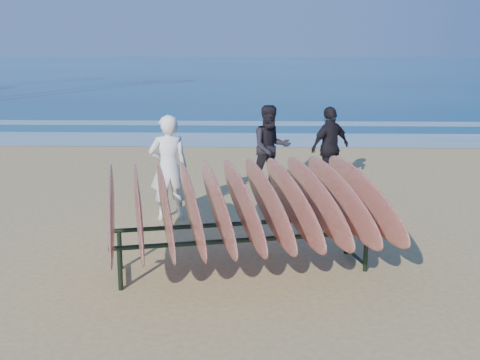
{
  "coord_description": "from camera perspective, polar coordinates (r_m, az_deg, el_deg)",
  "views": [
    {
      "loc": [
        0.24,
        -7.05,
        2.77
      ],
      "look_at": [
        0.0,
        0.8,
        0.95
      ],
      "focal_mm": 45.0,
      "sensor_mm": 36.0,
      "label": 1
    }
  ],
  "objects": [
    {
      "name": "ground",
      "position": [
        7.57,
        -0.19,
        -8.4
      ],
      "size": [
        120.0,
        120.0,
        0.0
      ],
      "primitive_type": "plane",
      "color": "tan",
      "rests_on": "ground"
    },
    {
      "name": "person_white",
      "position": [
        9.49,
        -6.79,
        1.18
      ],
      "size": [
        0.68,
        0.53,
        1.66
      ],
      "primitive_type": "imported",
      "rotation": [
        0.0,
        0.0,
        3.38
      ],
      "color": "white",
      "rests_on": "ground"
    },
    {
      "name": "foam_near",
      "position": [
        17.27,
        0.95,
        3.85
      ],
      "size": [
        160.0,
        160.0,
        0.0
      ],
      "primitive_type": "plane",
      "color": "white",
      "rests_on": "ground"
    },
    {
      "name": "ocean",
      "position": [
        62.11,
        1.58,
        10.5
      ],
      "size": [
        160.0,
        160.0,
        0.0
      ],
      "primitive_type": "plane",
      "color": "navy",
      "rests_on": "ground"
    },
    {
      "name": "foam_far",
      "position": [
        20.73,
        1.1,
        5.4
      ],
      "size": [
        160.0,
        160.0,
        0.0
      ],
      "primitive_type": "plane",
      "color": "white",
      "rests_on": "ground"
    },
    {
      "name": "surfboard_rack",
      "position": [
        7.26,
        0.23,
        -2.23
      ],
      "size": [
        3.7,
        3.35,
        1.35
      ],
      "rotation": [
        0.0,
        0.0,
        0.23
      ],
      "color": "black",
      "rests_on": "ground"
    },
    {
      "name": "person_dark_b",
      "position": [
        11.66,
        8.53,
        3.09
      ],
      "size": [
        0.96,
        0.86,
        1.56
      ],
      "primitive_type": "imported",
      "rotation": [
        0.0,
        0.0,
        3.79
      ],
      "color": "black",
      "rests_on": "ground"
    },
    {
      "name": "person_dark_a",
      "position": [
        11.4,
        2.93,
        3.09
      ],
      "size": [
        0.92,
        0.81,
        1.6
      ],
      "primitive_type": "imported",
      "rotation": [
        0.0,
        0.0,
        0.3
      ],
      "color": "black",
      "rests_on": "ground"
    }
  ]
}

